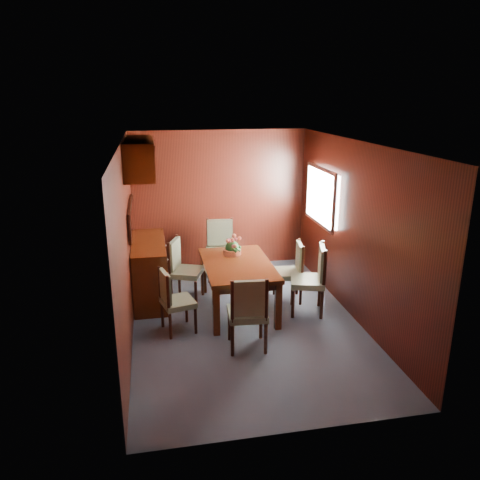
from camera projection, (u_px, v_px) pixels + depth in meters
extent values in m
plane|color=#3E4755|center=(245.00, 321.00, 6.41)|extent=(4.50, 4.50, 0.00)
cube|color=black|center=(126.00, 244.00, 5.78)|extent=(0.02, 4.50, 2.40)
cube|color=black|center=(354.00, 231.00, 6.32)|extent=(0.02, 4.50, 2.40)
cube|color=black|center=(220.00, 200.00, 8.16)|extent=(3.00, 0.02, 2.40)
cube|color=black|center=(298.00, 314.00, 3.94)|extent=(3.00, 0.02, 2.40)
cube|color=black|center=(246.00, 143.00, 5.69)|extent=(3.00, 4.50, 0.02)
cube|color=white|center=(324.00, 196.00, 7.27)|extent=(0.14, 1.10, 0.80)
cube|color=#B2B2B7|center=(320.00, 196.00, 7.26)|extent=(0.04, 1.20, 0.90)
cube|color=black|center=(131.00, 217.00, 6.70)|extent=(0.03, 1.36, 0.41)
cube|color=silver|center=(132.00, 217.00, 6.70)|extent=(0.01, 1.30, 0.35)
cube|color=#321306|center=(139.00, 157.00, 6.47)|extent=(0.40, 1.40, 0.50)
cube|color=#321306|center=(150.00, 270.00, 6.98)|extent=(0.48, 1.40, 0.90)
cube|color=#321306|center=(216.00, 312.00, 5.94)|extent=(0.08, 0.08, 0.65)
cube|color=#321306|center=(278.00, 306.00, 6.10)|extent=(0.08, 0.08, 0.65)
cube|color=#321306|center=(203.00, 273.00, 7.24)|extent=(0.08, 0.08, 0.65)
cube|color=#321306|center=(255.00, 269.00, 7.39)|extent=(0.08, 0.08, 0.65)
cube|color=black|center=(237.00, 270.00, 6.58)|extent=(0.83, 1.39, 0.09)
cube|color=#321306|center=(237.00, 265.00, 6.56)|extent=(0.95, 1.51, 0.06)
cylinder|color=black|center=(162.00, 315.00, 6.19)|extent=(0.04, 0.04, 0.35)
cylinder|color=black|center=(170.00, 327.00, 5.88)|extent=(0.04, 0.04, 0.35)
cylinder|color=black|center=(187.00, 310.00, 6.32)|extent=(0.04, 0.04, 0.35)
cylinder|color=black|center=(196.00, 321.00, 6.02)|extent=(0.04, 0.04, 0.35)
cube|color=gray|center=(178.00, 302.00, 6.03)|extent=(0.48, 0.49, 0.07)
cylinder|color=black|center=(160.00, 283.00, 6.05)|extent=(0.04, 0.04, 0.46)
cylinder|color=black|center=(168.00, 293.00, 5.74)|extent=(0.04, 0.04, 0.46)
cube|color=gray|center=(165.00, 287.00, 5.89)|extent=(0.15, 0.37, 0.39)
cylinder|color=black|center=(179.00, 282.00, 7.23)|extent=(0.04, 0.04, 0.38)
cylinder|color=black|center=(171.00, 292.00, 6.86)|extent=(0.04, 0.04, 0.38)
cylinder|color=black|center=(203.00, 283.00, 7.17)|extent=(0.04, 0.04, 0.38)
cylinder|color=black|center=(196.00, 294.00, 6.80)|extent=(0.04, 0.04, 0.38)
cube|color=gray|center=(187.00, 272.00, 6.94)|extent=(0.56, 0.58, 0.08)
cylinder|color=black|center=(177.00, 251.00, 7.08)|extent=(0.04, 0.04, 0.51)
cylinder|color=black|center=(169.00, 260.00, 6.72)|extent=(0.04, 0.04, 0.51)
cube|color=gray|center=(175.00, 254.00, 6.89)|extent=(0.20, 0.40, 0.43)
cylinder|color=black|center=(322.00, 305.00, 6.40)|extent=(0.05, 0.05, 0.40)
cylinder|color=black|center=(319.00, 293.00, 6.80)|extent=(0.05, 0.05, 0.40)
cylinder|color=black|center=(293.00, 304.00, 6.44)|extent=(0.05, 0.05, 0.40)
cylinder|color=black|center=(292.00, 292.00, 6.83)|extent=(0.05, 0.05, 0.40)
cube|color=gray|center=(307.00, 281.00, 6.54)|extent=(0.57, 0.58, 0.08)
cylinder|color=black|center=(325.00, 269.00, 6.24)|extent=(0.05, 0.05, 0.54)
cylinder|color=black|center=(322.00, 259.00, 6.64)|extent=(0.05, 0.05, 0.54)
cube|color=gray|center=(322.00, 262.00, 6.44)|extent=(0.18, 0.43, 0.45)
cylinder|color=black|center=(301.00, 293.00, 6.85)|extent=(0.04, 0.04, 0.36)
cylinder|color=black|center=(297.00, 283.00, 7.21)|extent=(0.04, 0.04, 0.36)
cylinder|color=black|center=(277.00, 293.00, 6.84)|extent=(0.04, 0.04, 0.36)
cylinder|color=black|center=(274.00, 283.00, 7.20)|extent=(0.04, 0.04, 0.36)
cube|color=gray|center=(288.00, 273.00, 6.95)|extent=(0.47, 0.49, 0.07)
cylinder|color=black|center=(303.00, 262.00, 6.71)|extent=(0.04, 0.04, 0.48)
cylinder|color=black|center=(299.00, 254.00, 7.06)|extent=(0.04, 0.04, 0.48)
cube|color=gray|center=(299.00, 257.00, 6.88)|extent=(0.12, 0.39, 0.41)
cylinder|color=black|center=(232.00, 341.00, 5.50)|extent=(0.04, 0.04, 0.39)
cylinder|color=black|center=(266.00, 339.00, 5.54)|extent=(0.04, 0.04, 0.39)
cylinder|color=black|center=(229.00, 326.00, 5.85)|extent=(0.04, 0.04, 0.39)
cylinder|color=black|center=(261.00, 324.00, 5.90)|extent=(0.04, 0.04, 0.39)
cube|color=gray|center=(247.00, 314.00, 5.62)|extent=(0.49, 0.47, 0.08)
cylinder|color=black|center=(232.00, 302.00, 5.33)|extent=(0.04, 0.04, 0.52)
cylinder|color=black|center=(267.00, 300.00, 5.38)|extent=(0.04, 0.04, 0.52)
cube|color=gray|center=(249.00, 299.00, 5.37)|extent=(0.42, 0.09, 0.44)
cylinder|color=black|center=(232.00, 262.00, 8.05)|extent=(0.04, 0.04, 0.40)
cylinder|color=black|center=(208.00, 263.00, 8.02)|extent=(0.04, 0.04, 0.40)
cylinder|color=black|center=(234.00, 270.00, 7.69)|extent=(0.04, 0.04, 0.40)
cylinder|color=black|center=(209.00, 271.00, 7.65)|extent=(0.04, 0.04, 0.40)
cube|color=gray|center=(221.00, 252.00, 7.77)|extent=(0.51, 0.49, 0.08)
cylinder|color=black|center=(232.00, 233.00, 7.91)|extent=(0.04, 0.04, 0.53)
cylinder|color=black|center=(208.00, 233.00, 7.87)|extent=(0.04, 0.04, 0.53)
cube|color=gray|center=(220.00, 232.00, 7.86)|extent=(0.43, 0.10, 0.45)
cylinder|color=#CA623D|center=(232.00, 252.00, 6.89)|extent=(0.27, 0.27, 0.08)
sphere|color=#194B1D|center=(232.00, 248.00, 6.87)|extent=(0.21, 0.21, 0.21)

